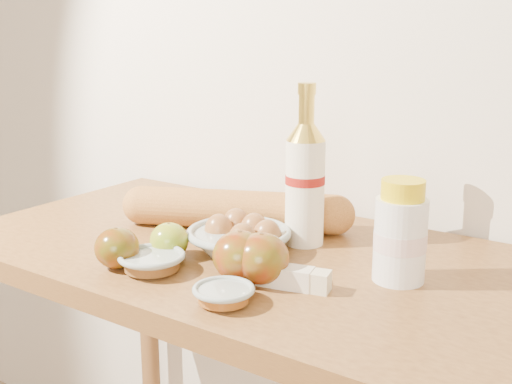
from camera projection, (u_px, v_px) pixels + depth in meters
back_wall at (354, 25)px, 1.32m from camera, size 3.50×0.02×2.60m
table at (265, 315)px, 1.19m from camera, size 1.20×0.60×0.90m
bourbon_bottle at (305, 180)px, 1.18m from camera, size 0.09×0.09×0.30m
cream_bottle at (400, 235)px, 1.02m from camera, size 0.09×0.09×0.17m
egg_bowl at (240, 237)px, 1.16m from camera, size 0.24×0.24×0.07m
baguette at (236, 210)px, 1.29m from camera, size 0.47×0.27×0.08m
apple_yellowgreen at (169, 240)px, 1.13m from camera, size 0.07×0.07×0.06m
apple_redgreen_front at (117, 248)px, 1.08m from camera, size 0.08×0.08×0.07m
apple_redgreen_right at (240, 256)px, 1.03m from camera, size 0.11×0.11×0.08m
sugar_bowl at (152, 262)px, 1.07m from camera, size 0.14×0.14×0.03m
syrup_bowl at (224, 294)px, 0.95m from camera, size 0.12×0.12×0.03m
butter_stick at (293, 278)px, 1.00m from camera, size 0.12×0.06×0.03m
apple_extra at (261, 258)px, 1.02m from camera, size 0.11×0.11×0.08m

